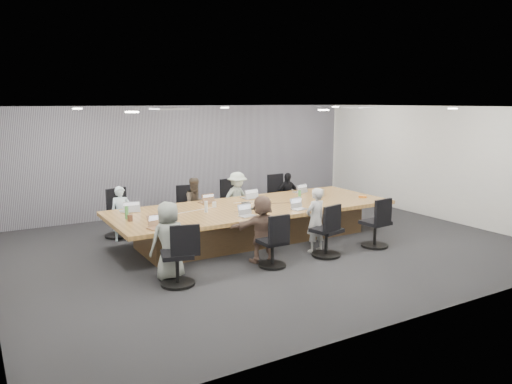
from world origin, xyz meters
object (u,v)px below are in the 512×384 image
person_6 (315,220)px  canvas_bag (318,193)px  laptop_2 (249,198)px  chair_1 (190,211)px  snack_packet (362,197)px  mug_brown (130,218)px  person_0 (121,214)px  chair_2 (231,204)px  laptop_4 (157,228)px  person_5 (262,229)px  chair_0 (117,217)px  chair_7 (375,227)px  person_1 (196,204)px  chair_4 (177,259)px  stapler (247,209)px  person_2 (237,199)px  person_3 (287,195)px  laptop_5 (247,216)px  bottle_green_left (127,213)px  laptop_6 (299,209)px  conference_table (254,221)px  laptop_0 (128,211)px  bottle_green_right (300,195)px  chair_5 (272,246)px  laptop_1 (206,202)px  person_4 (169,241)px  chair_3 (279,198)px  bottle_clear (206,207)px  laptop_3 (300,192)px

person_6 → canvas_bag: bearing=-137.6°
laptop_2 → chair_1: bearing=-45.4°
snack_packet → mug_brown: bearing=175.4°
person_0 → chair_2: bearing=19.7°
laptop_4 → chair_2: bearing=31.7°
person_5 → chair_0: bearing=-48.4°
chair_7 → person_1: (-2.59, 3.05, 0.19)m
mug_brown → chair_4: bearing=-81.3°
person_5 → stapler: bearing=-94.2°
person_2 → person_3: person_2 is taller
laptop_5 → person_3: bearing=34.1°
bottle_green_left → person_3: bearing=15.0°
chair_7 → mug_brown: size_ratio=7.00×
laptop_6 → chair_1: bearing=109.2°
person_5 → laptop_4: bearing=-6.6°
person_5 → laptop_6: bearing=-145.1°
laptop_4 → laptop_6: same height
bottle_green_left → canvas_bag: size_ratio=0.83×
conference_table → laptop_6: laptop_6 is taller
person_1 → person_2: person_2 is taller
chair_2 → person_5: bearing=61.9°
laptop_4 → person_5: bearing=-27.8°
person_6 → laptop_0: bearing=-43.8°
conference_table → snack_packet: 2.68m
laptop_0 → person_3: (4.20, 0.55, -0.17)m
laptop_5 → laptop_6: same height
laptop_0 → bottle_green_right: (3.60, -0.84, 0.11)m
chair_5 → laptop_1: 2.53m
person_4 → mug_brown: (-0.25, 1.31, 0.15)m
laptop_0 → laptop_6: size_ratio=1.11×
laptop_1 → canvas_bag: canvas_bag is taller
person_3 → mug_brown: 4.63m
chair_3 → bottle_clear: bottle_clear is taller
chair_0 → snack_packet: (5.06, -2.16, 0.32)m
person_3 → bottle_green_left: person_3 is taller
chair_1 → stapler: stapler is taller
chair_5 → laptop_5: bearing=89.7°
laptop_4 → bottle_green_right: bottle_green_right is taller
person_1 → snack_packet: (3.35, -1.81, 0.15)m
person_0 → person_3: size_ratio=1.01×
conference_table → person_4: bearing=-150.6°
laptop_6 → canvas_bag: bearing=28.8°
laptop_2 → laptop_3: bearing=174.7°
laptop_6 → person_0: bearing=135.8°
chair_7 → laptop_5: bearing=154.8°
chair_3 → bottle_green_left: size_ratio=3.63×
stapler → person_0: bearing=148.1°
person_1 → bottle_clear: person_1 is taller
person_3 → canvas_bag: bearing=-86.4°
laptop_0 → person_6: person_6 is taller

